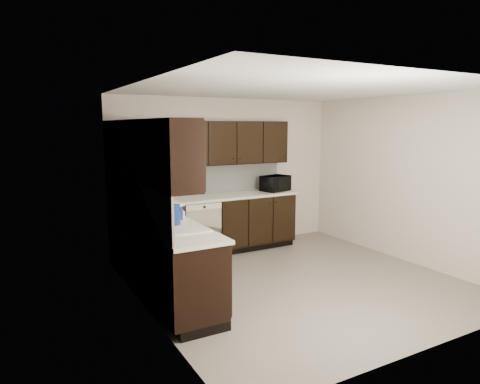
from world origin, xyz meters
name	(u,v)px	position (x,y,z in m)	size (l,w,h in m)	color
floor	(296,281)	(0.00, 0.00, 0.00)	(4.00, 4.00, 0.00)	gray
ceiling	(300,89)	(0.00, 0.00, 2.50)	(4.00, 4.00, 0.00)	white
wall_back	(227,173)	(0.00, 2.00, 1.25)	(4.00, 0.02, 2.50)	beige
wall_left	(146,202)	(-2.00, 0.00, 1.25)	(0.02, 4.00, 2.50)	beige
wall_right	(405,179)	(2.00, 0.00, 1.25)	(0.02, 4.00, 2.50)	beige
wall_front	(435,217)	(0.00, -2.00, 1.25)	(4.00, 0.02, 2.50)	beige
lower_cabinets	(193,241)	(-1.01, 1.11, 0.41)	(3.00, 2.80, 0.90)	black
countertop	(192,207)	(-1.01, 1.11, 0.92)	(3.03, 2.83, 0.04)	beige
backsplash	(173,188)	(-1.22, 1.32, 1.18)	(3.00, 2.80, 0.48)	silver
upper_cabinets	(182,146)	(-1.10, 1.20, 1.77)	(3.00, 2.80, 0.70)	black
dishwasher	(204,226)	(-0.70, 1.41, 0.55)	(0.58, 0.04, 0.78)	beige
sink	(175,232)	(-1.68, -0.01, 0.88)	(0.54, 0.82, 0.42)	beige
microwave	(275,183)	(0.75, 1.65, 1.07)	(0.48, 0.32, 0.26)	black
soap_bottle_a	(181,214)	(-1.51, 0.25, 1.03)	(0.08, 0.08, 0.17)	gray
soap_bottle_b	(157,216)	(-1.83, 0.16, 1.05)	(0.08, 0.08, 0.22)	gray
toaster_oven	(127,195)	(-1.75, 1.78, 1.05)	(0.35, 0.26, 0.22)	#AAAAAC
storage_bin	(162,212)	(-1.66, 0.49, 1.02)	(0.43, 0.31, 0.17)	white
blue_pitcher	(173,216)	(-1.68, 0.04, 1.06)	(0.16, 0.16, 0.24)	navy
teal_tumbler	(165,203)	(-1.48, 0.91, 1.05)	(0.10, 0.10, 0.22)	#0C8687
paper_towel_roll	(143,195)	(-1.64, 1.35, 1.11)	(0.15, 0.15, 0.33)	white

